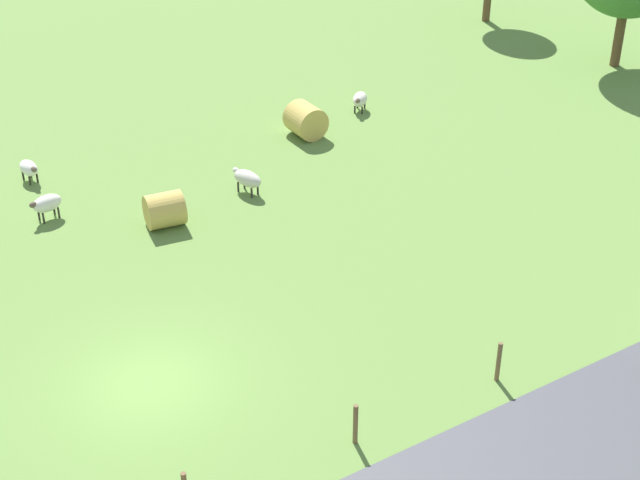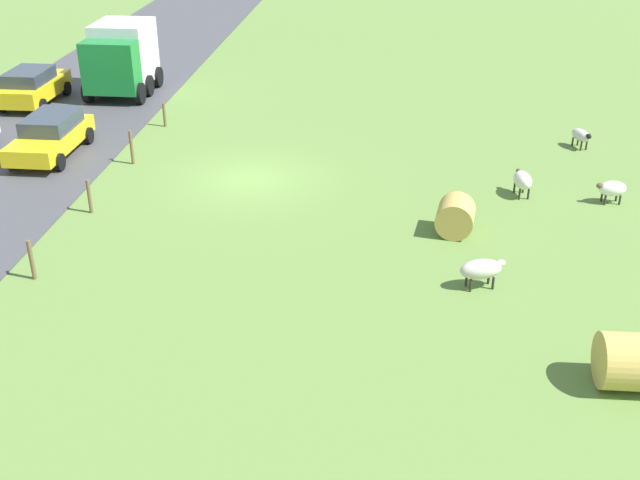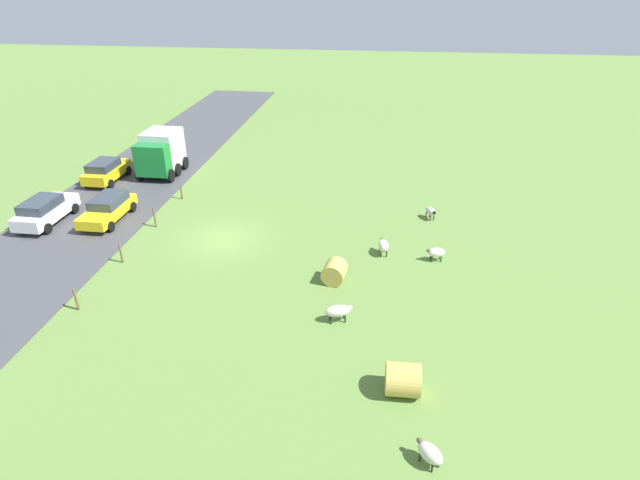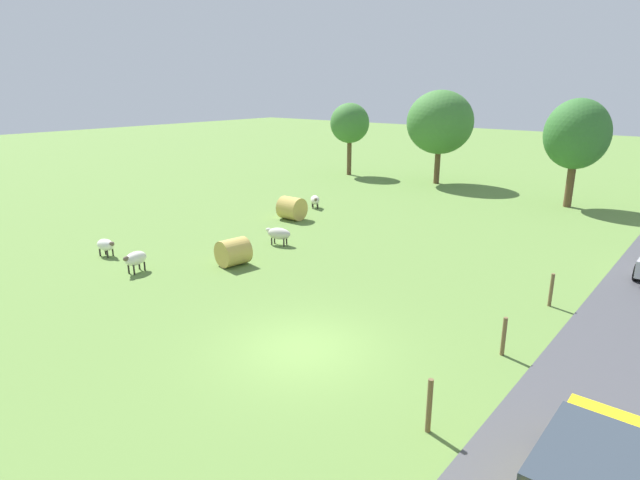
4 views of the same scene
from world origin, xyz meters
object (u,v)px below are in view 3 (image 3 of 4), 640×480
sheep_2 (430,453)px  truck_0 (161,153)px  sheep_3 (383,245)px  car_4 (45,210)px  sheep_0 (338,311)px  car_2 (106,170)px  hay_bale_1 (403,379)px  sheep_4 (431,211)px  hay_bale_0 (334,272)px  car_0 (108,208)px  sheep_1 (436,252)px

sheep_2 → truck_0: 30.27m
sheep_3 → car_4: (20.85, -1.16, 0.34)m
sheep_0 → sheep_2: size_ratio=1.25×
sheep_2 → sheep_3: bearing=-82.5°
car_4 → sheep_3: bearing=176.8°
sheep_0 → car_2: bearing=-38.0°
sheep_2 → hay_bale_1: 3.13m
sheep_4 → car_2: 23.78m
sheep_2 → truck_0: size_ratio=0.26×
sheep_4 → truck_0: bearing=-14.8°
sheep_3 → hay_bale_0: bearing=52.2°
sheep_4 → hay_bale_1: hay_bale_1 is taller
hay_bale_0 → hay_bale_1: (-3.33, 7.29, 0.07)m
hay_bale_0 → car_4: 18.95m
sheep_0 → hay_bale_1: bearing=125.1°
hay_bale_0 → sheep_3: bearing=-127.8°
sheep_0 → sheep_3: size_ratio=1.14×
car_2 → car_4: bearing=88.6°
truck_0 → sheep_0: bearing=132.5°
hay_bale_1 → car_2: (21.61, -18.68, 0.25)m
hay_bale_0 → car_0: (14.84, -5.17, 0.28)m
car_0 → sheep_2: bearing=140.8°
sheep_3 → car_2: size_ratio=0.27×
sheep_0 → car_4: (18.97, -7.52, 0.35)m
truck_0 → sheep_1: bearing=152.1°
sheep_1 → sheep_4: size_ratio=0.97×
sheep_0 → car_0: size_ratio=0.29×
sheep_2 → sheep_3: sheep_3 is taller
sheep_3 → hay_bale_1: size_ratio=0.90×
sheep_1 → sheep_3: 2.88m
sheep_1 → hay_bale_0: hay_bale_0 is taller
car_0 → car_4: car_4 is taller
sheep_4 → hay_bale_0: 9.63m
sheep_0 → car_2: car_2 is taller
sheep_3 → car_2: car_2 is taller
sheep_3 → truck_0: 19.97m
car_2 → sheep_4: bearing=171.9°
sheep_1 → hay_bale_1: hay_bale_1 is taller
sheep_1 → sheep_3: size_ratio=0.92×
sheep_0 → car_0: car_0 is taller
car_2 → car_4: size_ratio=0.95×
sheep_3 → car_4: bearing=-3.2°
sheep_2 → sheep_3: (1.77, -13.39, 0.07)m
hay_bale_0 → truck_0: size_ratio=0.30×
sheep_2 → hay_bale_1: hay_bale_1 is taller
sheep_1 → car_2: (23.53, -8.62, 0.38)m
sheep_1 → hay_bale_0: bearing=27.9°
car_0 → hay_bale_1: bearing=145.6°
sheep_0 → sheep_3: sheep_3 is taller
sheep_2 → car_4: 26.89m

